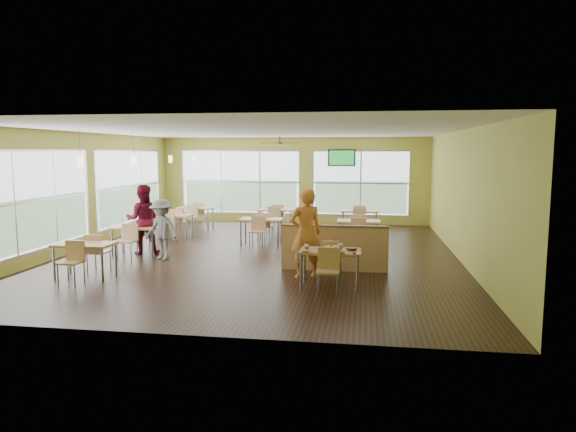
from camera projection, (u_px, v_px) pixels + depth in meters
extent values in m
plane|color=black|center=(261.00, 254.00, 13.42)|extent=(12.00, 12.00, 0.00)
plane|color=white|center=(260.00, 131.00, 13.02)|extent=(12.00, 12.00, 0.00)
cube|color=#B8B54A|center=(293.00, 181.00, 19.11)|extent=(10.00, 0.04, 3.20)
cube|color=#B8B54A|center=(177.00, 227.00, 7.33)|extent=(10.00, 0.04, 3.20)
cube|color=#B8B54A|center=(81.00, 191.00, 13.96)|extent=(0.04, 12.00, 3.20)
cube|color=#B8B54A|center=(462.00, 196.00, 12.48)|extent=(0.04, 12.00, 3.20)
cube|color=white|center=(35.00, 201.00, 12.00)|extent=(0.02, 4.50, 2.35)
cube|color=white|center=(131.00, 187.00, 16.91)|extent=(0.02, 4.50, 2.35)
cube|color=white|center=(241.00, 182.00, 19.39)|extent=(4.50, 0.02, 2.35)
cube|color=white|center=(361.00, 183.00, 18.73)|extent=(3.50, 0.02, 2.35)
cube|color=#B7BABC|center=(94.00, 234.00, 14.60)|extent=(0.04, 9.40, 0.05)
cube|color=#B7BABC|center=(300.00, 214.00, 19.20)|extent=(8.00, 0.04, 0.05)
cube|color=tan|center=(330.00, 251.00, 10.09)|extent=(1.20, 0.70, 0.04)
cube|color=brown|center=(330.00, 252.00, 10.09)|extent=(1.22, 0.71, 0.01)
cylinder|color=slate|center=(301.00, 272.00, 9.93)|extent=(0.05, 0.05, 0.71)
cylinder|color=slate|center=(357.00, 274.00, 9.77)|extent=(0.05, 0.05, 0.71)
cylinder|color=slate|center=(305.00, 266.00, 10.50)|extent=(0.05, 0.05, 0.71)
cylinder|color=slate|center=(358.00, 267.00, 10.34)|extent=(0.05, 0.05, 0.71)
cube|color=tan|center=(332.00, 259.00, 10.66)|extent=(0.42, 0.42, 0.04)
cube|color=tan|center=(332.00, 247.00, 10.82)|extent=(0.42, 0.04, 0.40)
cube|color=tan|center=(328.00, 271.00, 9.58)|extent=(0.42, 0.42, 0.04)
cube|color=tan|center=(327.00, 262.00, 9.37)|extent=(0.42, 0.04, 0.40)
cube|color=tan|center=(334.00, 249.00, 11.54)|extent=(2.40, 0.12, 1.00)
cube|color=brown|center=(335.00, 226.00, 11.48)|extent=(2.40, 0.14, 0.04)
cube|color=tan|center=(85.00, 244.00, 10.86)|extent=(1.20, 0.70, 0.04)
cube|color=brown|center=(85.00, 245.00, 10.86)|extent=(1.22, 0.71, 0.01)
cylinder|color=slate|center=(54.00, 263.00, 10.70)|extent=(0.05, 0.05, 0.71)
cylinder|color=slate|center=(102.00, 265.00, 10.54)|extent=(0.05, 0.05, 0.71)
cylinder|color=slate|center=(70.00, 258.00, 11.27)|extent=(0.05, 0.05, 0.71)
cylinder|color=slate|center=(116.00, 259.00, 11.11)|extent=(0.05, 0.05, 0.71)
cube|color=tan|center=(98.00, 252.00, 11.43)|extent=(0.42, 0.42, 0.04)
cube|color=tan|center=(102.00, 241.00, 11.59)|extent=(0.42, 0.04, 0.40)
cube|color=tan|center=(71.00, 262.00, 10.35)|extent=(0.42, 0.42, 0.04)
cube|color=tan|center=(65.00, 254.00, 10.14)|extent=(0.42, 0.04, 0.40)
cube|color=tan|center=(136.00, 227.00, 13.31)|extent=(1.20, 0.70, 0.04)
cube|color=brown|center=(136.00, 228.00, 13.31)|extent=(1.22, 0.71, 0.01)
cylinder|color=slate|center=(112.00, 243.00, 13.15)|extent=(0.05, 0.05, 0.71)
cylinder|color=slate|center=(152.00, 244.00, 12.99)|extent=(0.05, 0.05, 0.71)
cylinder|color=slate|center=(123.00, 239.00, 13.72)|extent=(0.05, 0.05, 0.71)
cylinder|color=slate|center=(161.00, 240.00, 13.56)|extent=(0.05, 0.05, 0.71)
cube|color=tan|center=(146.00, 234.00, 13.88)|extent=(0.42, 0.42, 0.04)
cube|color=tan|center=(148.00, 225.00, 14.04)|extent=(0.42, 0.04, 0.40)
cube|color=tan|center=(127.00, 241.00, 12.80)|extent=(0.42, 0.42, 0.04)
cube|color=tan|center=(123.00, 234.00, 12.59)|extent=(0.42, 0.04, 0.40)
cube|color=tan|center=(172.00, 215.00, 15.76)|extent=(1.20, 0.70, 0.04)
cube|color=brown|center=(172.00, 216.00, 15.76)|extent=(1.22, 0.71, 0.01)
cylinder|color=slate|center=(152.00, 228.00, 15.60)|extent=(0.05, 0.05, 0.71)
cylinder|color=slate|center=(186.00, 229.00, 15.44)|extent=(0.05, 0.05, 0.71)
cylinder|color=slate|center=(159.00, 226.00, 16.17)|extent=(0.05, 0.05, 0.71)
cylinder|color=slate|center=(192.00, 226.00, 16.01)|extent=(0.05, 0.05, 0.71)
cube|color=tan|center=(179.00, 222.00, 16.34)|extent=(0.42, 0.42, 0.04)
cube|color=tan|center=(181.00, 214.00, 16.49)|extent=(0.42, 0.04, 0.40)
cube|color=tan|center=(165.00, 227.00, 15.26)|extent=(0.42, 0.42, 0.04)
cube|color=tan|center=(163.00, 220.00, 15.04)|extent=(0.42, 0.04, 0.40)
cube|color=tan|center=(195.00, 208.00, 17.92)|extent=(1.20, 0.70, 0.04)
cube|color=brown|center=(195.00, 208.00, 17.92)|extent=(1.22, 0.71, 0.01)
cylinder|color=slate|center=(178.00, 219.00, 17.76)|extent=(0.05, 0.05, 0.71)
cylinder|color=slate|center=(208.00, 220.00, 17.60)|extent=(0.05, 0.05, 0.71)
cylinder|color=slate|center=(184.00, 217.00, 18.33)|extent=(0.05, 0.05, 0.71)
cylinder|color=slate|center=(213.00, 217.00, 18.17)|extent=(0.05, 0.05, 0.71)
cube|color=tan|center=(200.00, 214.00, 18.49)|extent=(0.42, 0.42, 0.04)
cube|color=tan|center=(202.00, 207.00, 18.65)|extent=(0.42, 0.04, 0.40)
cube|color=tan|center=(190.00, 218.00, 17.42)|extent=(0.42, 0.42, 0.04)
cube|color=tan|center=(188.00, 212.00, 17.20)|extent=(0.42, 0.04, 0.40)
cube|color=tan|center=(261.00, 219.00, 14.84)|extent=(1.20, 0.70, 0.04)
cube|color=brown|center=(261.00, 220.00, 14.85)|extent=(1.22, 0.71, 0.01)
cylinder|color=slate|center=(241.00, 233.00, 14.69)|extent=(0.05, 0.05, 0.71)
cylinder|color=slate|center=(278.00, 234.00, 14.53)|extent=(0.05, 0.05, 0.71)
cylinder|color=slate|center=(245.00, 230.00, 15.25)|extent=(0.05, 0.05, 0.71)
cylinder|color=slate|center=(281.00, 231.00, 15.10)|extent=(0.05, 0.05, 0.71)
cube|color=tan|center=(265.00, 226.00, 15.42)|extent=(0.42, 0.42, 0.04)
cube|color=tan|center=(266.00, 218.00, 15.58)|extent=(0.42, 0.04, 0.40)
cube|color=tan|center=(257.00, 232.00, 14.34)|extent=(0.42, 0.42, 0.04)
cube|color=tan|center=(256.00, 225.00, 14.12)|extent=(0.42, 0.04, 0.40)
cube|color=tan|center=(276.00, 210.00, 17.30)|extent=(1.20, 0.70, 0.04)
cube|color=brown|center=(276.00, 210.00, 17.30)|extent=(1.22, 0.71, 0.01)
cylinder|color=slate|center=(259.00, 221.00, 17.14)|extent=(0.05, 0.05, 0.71)
cylinder|color=slate|center=(291.00, 222.00, 16.98)|extent=(0.05, 0.05, 0.71)
cylinder|color=slate|center=(262.00, 219.00, 17.71)|extent=(0.05, 0.05, 0.71)
cylinder|color=slate|center=(293.00, 220.00, 17.55)|extent=(0.05, 0.05, 0.71)
cube|color=tan|center=(279.00, 216.00, 17.87)|extent=(0.42, 0.42, 0.04)
cube|color=tan|center=(280.00, 209.00, 18.03)|extent=(0.42, 0.04, 0.40)
cube|color=tan|center=(273.00, 220.00, 16.79)|extent=(0.42, 0.42, 0.04)
cube|color=tan|center=(272.00, 214.00, 16.58)|extent=(0.42, 0.04, 0.40)
cube|color=tan|center=(359.00, 221.00, 14.43)|extent=(1.20, 0.70, 0.04)
cube|color=brown|center=(359.00, 222.00, 14.43)|extent=(1.22, 0.71, 0.01)
cylinder|color=slate|center=(339.00, 235.00, 14.27)|extent=(0.05, 0.05, 0.71)
cylinder|color=slate|center=(378.00, 236.00, 14.11)|extent=(0.05, 0.05, 0.71)
cylinder|color=slate|center=(340.00, 232.00, 14.84)|extent=(0.05, 0.05, 0.71)
cylinder|color=slate|center=(378.00, 233.00, 14.68)|extent=(0.05, 0.05, 0.71)
cube|color=tan|center=(359.00, 228.00, 15.01)|extent=(0.42, 0.42, 0.04)
cube|color=tan|center=(359.00, 220.00, 15.16)|extent=(0.42, 0.04, 0.40)
cube|color=tan|center=(358.00, 234.00, 13.93)|extent=(0.42, 0.42, 0.04)
cube|color=tan|center=(358.00, 227.00, 13.71)|extent=(0.42, 0.04, 0.40)
cube|color=tan|center=(360.00, 211.00, 16.88)|extent=(1.20, 0.70, 0.04)
cube|color=brown|center=(360.00, 212.00, 16.89)|extent=(1.22, 0.71, 0.01)
cylinder|color=slate|center=(343.00, 223.00, 16.73)|extent=(0.05, 0.05, 0.71)
cylinder|color=slate|center=(376.00, 224.00, 16.57)|extent=(0.05, 0.05, 0.71)
cylinder|color=slate|center=(343.00, 221.00, 17.29)|extent=(0.05, 0.05, 0.71)
cylinder|color=slate|center=(376.00, 221.00, 17.14)|extent=(0.05, 0.05, 0.71)
cube|color=tan|center=(360.00, 217.00, 17.46)|extent=(0.42, 0.42, 0.04)
cube|color=tan|center=(360.00, 210.00, 17.62)|extent=(0.42, 0.04, 0.40)
cube|color=tan|center=(359.00, 222.00, 16.38)|extent=(0.42, 0.42, 0.04)
cube|color=tan|center=(359.00, 216.00, 16.17)|extent=(0.42, 0.04, 0.40)
cylinder|color=#2D2119|center=(80.00, 143.00, 10.59)|extent=(0.01, 0.01, 0.70)
cylinder|color=#DC9348|center=(81.00, 162.00, 10.64)|extent=(0.11, 0.11, 0.22)
cylinder|color=#2D2119|center=(133.00, 145.00, 13.04)|extent=(0.01, 0.01, 0.70)
cylinder|color=#DC9348|center=(134.00, 160.00, 13.09)|extent=(0.11, 0.11, 0.22)
cylinder|color=#2D2119|center=(170.00, 146.00, 15.50)|extent=(0.01, 0.01, 0.70)
cylinder|color=#DC9348|center=(170.00, 159.00, 15.55)|extent=(0.11, 0.11, 0.22)
cylinder|color=#2D2119|center=(194.00, 146.00, 17.66)|extent=(0.01, 0.01, 0.70)
cylinder|color=#DC9348|center=(194.00, 158.00, 17.71)|extent=(0.11, 0.11, 0.22)
cylinder|color=#2D2119|center=(280.00, 138.00, 15.98)|extent=(0.03, 0.03, 0.24)
cylinder|color=#2D2119|center=(280.00, 143.00, 16.00)|extent=(0.16, 0.16, 0.06)
cube|color=#2D2119|center=(291.00, 143.00, 15.94)|extent=(0.55, 0.10, 0.01)
cube|color=#2D2119|center=(282.00, 143.00, 16.34)|extent=(0.10, 0.55, 0.01)
cube|color=#2D2119|center=(269.00, 143.00, 16.05)|extent=(0.55, 0.10, 0.01)
cube|color=#2D2119|center=(278.00, 143.00, 15.65)|extent=(0.10, 0.55, 0.01)
cube|color=black|center=(342.00, 158.00, 18.64)|extent=(1.00, 0.06, 0.60)
cube|color=#209036|center=(342.00, 158.00, 18.60)|extent=(0.90, 0.01, 0.52)
imported|color=#D84F18|center=(306.00, 233.00, 10.89)|extent=(0.82, 0.70, 1.91)
imported|color=#5B0C1E|center=(143.00, 219.00, 13.41)|extent=(1.06, 0.94, 1.82)
imported|color=slate|center=(162.00, 229.00, 12.72)|extent=(1.11, 0.85, 1.51)
cone|color=white|center=(307.00, 248.00, 9.99)|extent=(0.09, 0.09, 0.12)
cylinder|color=red|center=(307.00, 248.00, 9.99)|extent=(0.08, 0.08, 0.03)
cylinder|color=white|center=(307.00, 245.00, 9.98)|extent=(0.09, 0.09, 0.01)
cylinder|color=blue|center=(307.00, 239.00, 9.97)|extent=(0.02, 0.06, 0.22)
cone|color=white|center=(328.00, 249.00, 9.88)|extent=(0.08, 0.08, 0.11)
cylinder|color=red|center=(328.00, 249.00, 9.88)|extent=(0.08, 0.08, 0.03)
cylinder|color=white|center=(328.00, 246.00, 9.88)|extent=(0.09, 0.09, 0.01)
cylinder|color=gold|center=(328.00, 241.00, 9.86)|extent=(0.01, 0.05, 0.21)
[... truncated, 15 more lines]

